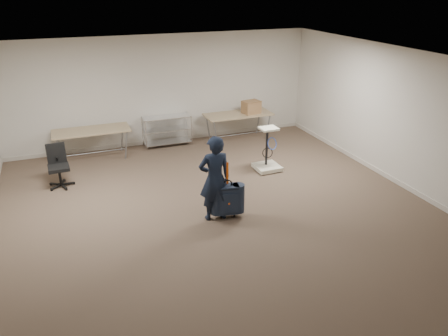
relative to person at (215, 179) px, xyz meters
name	(u,v)px	position (x,y,z in m)	size (l,w,h in m)	color
ground	(225,221)	(0.14, -0.16, -0.79)	(9.00, 9.00, 0.00)	#4A372D
room_shell	(201,187)	(0.14, 1.22, -0.74)	(8.00, 9.00, 9.00)	beige
folding_table_left	(91,132)	(-1.76, 3.79, -0.12)	(1.80, 0.75, 0.73)	tan
folding_table_right	(238,116)	(2.04, 3.79, -0.12)	(1.80, 0.75, 0.73)	tan
wire_shelf	(167,129)	(0.14, 4.04, -0.35)	(1.22, 0.47, 0.80)	silver
person	(215,179)	(0.00, 0.00, 0.00)	(0.58, 0.38, 1.59)	black
suitcase	(228,199)	(0.22, -0.06, -0.42)	(0.43, 0.29, 1.09)	black
office_chair	(60,174)	(-2.58, 2.46, -0.52)	(0.55, 0.55, 0.90)	black
equipment_cart	(267,159)	(1.87, 1.65, -0.53)	(0.56, 0.56, 1.01)	beige
cardboard_box	(251,107)	(2.39, 3.73, 0.10)	(0.45, 0.33, 0.33)	olive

